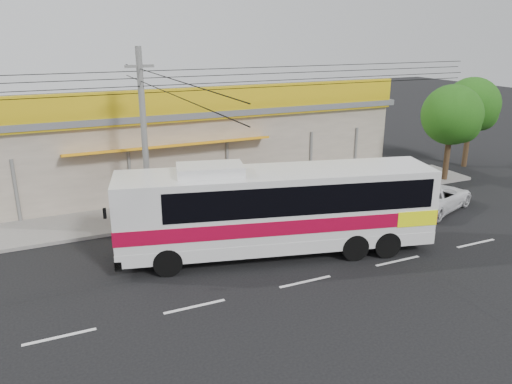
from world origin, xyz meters
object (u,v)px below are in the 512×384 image
(utility_pole, at_px, (140,81))
(tree_far, at_px, (474,107))
(tree_near, at_px, (454,117))
(coach_bus, at_px, (281,205))
(motorbike_red, at_px, (153,209))
(white_car, at_px, (436,197))

(utility_pole, height_order, tree_far, utility_pole)
(utility_pole, xyz_separation_m, tree_near, (17.22, 0.21, -2.63))
(coach_bus, bearing_deg, tree_far, 35.69)
(tree_near, bearing_deg, coach_bus, -160.07)
(motorbike_red, distance_m, tree_far, 20.91)
(coach_bus, distance_m, utility_pole, 7.54)
(motorbike_red, xyz_separation_m, tree_far, (20.61, 1.65, 3.14))
(coach_bus, bearing_deg, white_car, 22.38)
(utility_pole, bearing_deg, motorbike_red, 64.27)
(motorbike_red, relative_size, utility_pole, 0.06)
(coach_bus, height_order, utility_pole, utility_pole)
(coach_bus, bearing_deg, tree_near, 33.44)
(white_car, relative_size, tree_near, 0.82)
(white_car, relative_size, utility_pole, 0.13)
(motorbike_red, distance_m, tree_near, 17.19)
(motorbike_red, height_order, white_car, white_car)
(coach_bus, relative_size, motorbike_red, 6.19)
(tree_far, bearing_deg, coach_bus, -157.83)
(utility_pole, relative_size, tree_far, 6.04)
(white_car, height_order, tree_near, tree_near)
(motorbike_red, bearing_deg, tree_near, -109.98)
(coach_bus, relative_size, tree_near, 2.21)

